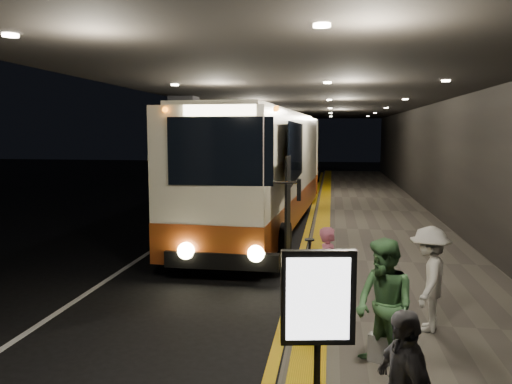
% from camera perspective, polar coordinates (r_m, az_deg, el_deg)
% --- Properties ---
extents(ground, '(90.00, 90.00, 0.00)m').
position_cam_1_polar(ground, '(12.20, -6.59, -8.84)').
color(ground, black).
extents(lane_line_white, '(0.12, 50.00, 0.01)m').
position_cam_1_polar(lane_line_white, '(17.37, -8.00, -4.12)').
color(lane_line_white, silver).
rests_on(lane_line_white, ground).
extents(kerb_stripe_yellow, '(0.18, 50.00, 0.01)m').
position_cam_1_polar(kerb_stripe_yellow, '(16.67, 5.84, -4.55)').
color(kerb_stripe_yellow, gold).
rests_on(kerb_stripe_yellow, ground).
extents(sidewalk, '(4.50, 50.00, 0.15)m').
position_cam_1_polar(sidewalk, '(16.72, 14.12, -4.45)').
color(sidewalk, '#514C44').
rests_on(sidewalk, ground).
extents(tactile_strip, '(0.50, 50.00, 0.01)m').
position_cam_1_polar(tactile_strip, '(16.63, 7.58, -4.08)').
color(tactile_strip, gold).
rests_on(tactile_strip, sidewalk).
extents(terminal_wall, '(0.10, 50.00, 6.00)m').
position_cam_1_polar(terminal_wall, '(16.78, 22.11, 5.36)').
color(terminal_wall, black).
rests_on(terminal_wall, ground).
extents(support_columns, '(0.80, 24.80, 4.40)m').
position_cam_1_polar(support_columns, '(16.05, -8.12, 2.88)').
color(support_columns, black).
rests_on(support_columns, ground).
extents(canopy, '(9.00, 50.00, 0.40)m').
position_cam_1_polar(canopy, '(16.39, 6.58, 11.39)').
color(canopy, black).
rests_on(canopy, support_columns).
extents(coach_main, '(3.24, 12.49, 3.86)m').
position_cam_1_polar(coach_main, '(16.45, 0.60, 1.84)').
color(coach_main, beige).
rests_on(coach_main, ground).
extents(coach_second, '(2.89, 12.23, 3.82)m').
position_cam_1_polar(coach_second, '(29.37, 4.59, 3.99)').
color(coach_second, beige).
rests_on(coach_second, ground).
extents(passenger_boarding, '(0.37, 0.55, 1.51)m').
position_cam_1_polar(passenger_boarding, '(8.92, 8.33, -8.74)').
color(passenger_boarding, '#B85671').
rests_on(passenger_boarding, sidewalk).
extents(passenger_waiting_green, '(0.93, 1.01, 1.77)m').
position_cam_1_polar(passenger_waiting_green, '(6.86, 14.46, -12.53)').
color(passenger_waiting_green, '#376339').
rests_on(passenger_waiting_green, sidewalk).
extents(passenger_waiting_white, '(0.79, 1.18, 1.67)m').
position_cam_1_polar(passenger_waiting_white, '(8.46, 19.17, -9.34)').
color(passenger_waiting_white, beige).
rests_on(passenger_waiting_white, sidewalk).
extents(bag_polka, '(0.35, 0.25, 0.39)m').
position_cam_1_polar(bag_polka, '(7.35, 14.01, -16.99)').
color(bag_polka, black).
rests_on(bag_polka, sidewalk).
extents(info_sign, '(0.86, 0.26, 1.81)m').
position_cam_1_polar(info_sign, '(5.88, 7.12, -12.22)').
color(info_sign, black).
rests_on(info_sign, sidewalk).
extents(stanchion_post, '(0.05, 0.05, 1.20)m').
position_cam_1_polar(stanchion_post, '(9.28, 6.08, -9.07)').
color(stanchion_post, black).
rests_on(stanchion_post, sidewalk).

